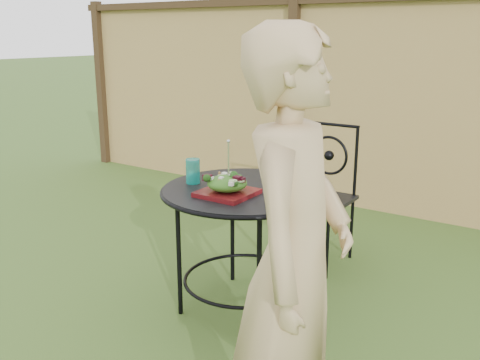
{
  "coord_description": "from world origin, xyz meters",
  "views": [
    {
      "loc": [
        1.09,
        -2.31,
        1.55
      ],
      "look_at": [
        -0.52,
        0.09,
        0.75
      ],
      "focal_mm": 40.0,
      "sensor_mm": 36.0,
      "label": 1
    }
  ],
  "objects_px": {
    "patio_chair": "(318,190)",
    "patio_table": "(244,212)",
    "salad_plate": "(227,193)",
    "diner": "(295,263)"
  },
  "relations": [
    {
      "from": "diner",
      "to": "patio_chair",
      "type": "bearing_deg",
      "value": 11.66
    },
    {
      "from": "patio_chair",
      "to": "salad_plate",
      "type": "xyz_separation_m",
      "value": [
        -0.04,
        -1.03,
        0.23
      ]
    },
    {
      "from": "patio_table",
      "to": "salad_plate",
      "type": "relative_size",
      "value": 3.42
    },
    {
      "from": "patio_table",
      "to": "salad_plate",
      "type": "xyz_separation_m",
      "value": [
        -0.0,
        -0.16,
        0.15
      ]
    },
    {
      "from": "patio_table",
      "to": "patio_chair",
      "type": "distance_m",
      "value": 0.88
    },
    {
      "from": "salad_plate",
      "to": "patio_chair",
      "type": "bearing_deg",
      "value": 87.8
    },
    {
      "from": "patio_table",
      "to": "diner",
      "type": "bearing_deg",
      "value": -48.15
    },
    {
      "from": "diner",
      "to": "salad_plate",
      "type": "height_order",
      "value": "diner"
    },
    {
      "from": "patio_chair",
      "to": "patio_table",
      "type": "bearing_deg",
      "value": -92.32
    },
    {
      "from": "patio_table",
      "to": "diner",
      "type": "xyz_separation_m",
      "value": [
        0.77,
        -0.86,
        0.21
      ]
    }
  ]
}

